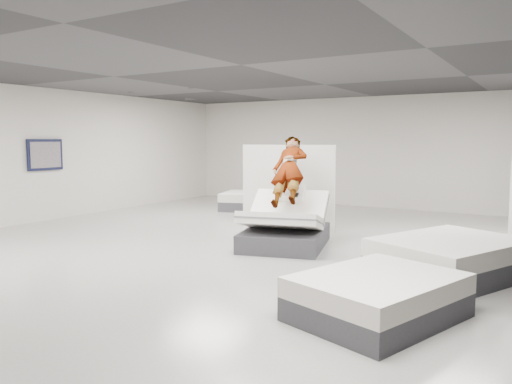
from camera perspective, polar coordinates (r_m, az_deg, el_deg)
room at (r=8.50m, az=-1.67°, el=3.57°), size 14.00×14.04×3.20m
hero_bed at (r=9.21m, az=3.37°, el=-4.04°), size 1.86×2.18×1.10m
person at (r=9.40m, az=3.79°, el=1.32°), size 1.04×1.63×1.65m
remote at (r=9.04m, az=4.70°, el=-0.35°), size 0.09×0.15×0.08m
divider_panel at (r=10.81m, az=3.67°, el=0.50°), size 2.00×0.55×1.85m
flat_bed_right_far at (r=7.69m, az=21.34°, el=-7.05°), size 2.22×2.47×0.56m
flat_bed_right_near at (r=5.74m, az=13.75°, el=-11.58°), size 1.82×2.10×0.49m
flat_bed_left_far at (r=13.94m, az=-0.06°, el=-1.07°), size 2.09×1.80×0.49m
wall_poster at (r=13.02m, az=-22.95°, el=3.94°), size 0.06×0.95×0.75m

